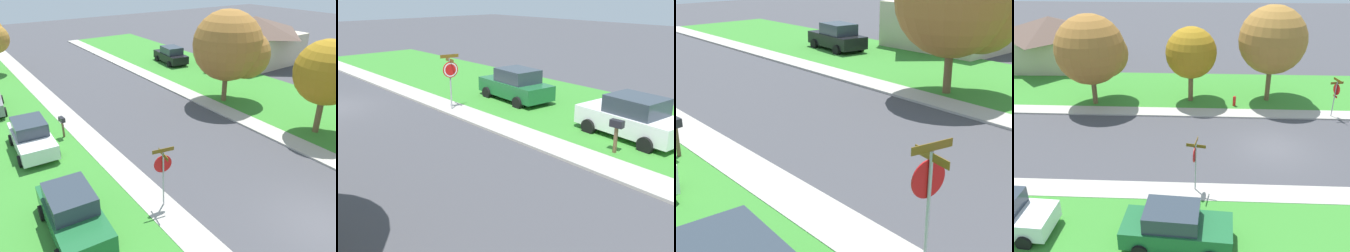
% 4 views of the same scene
% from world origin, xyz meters
% --- Properties ---
extents(ground_plane, '(120.00, 120.00, 0.00)m').
position_xyz_m(ground_plane, '(0.00, 0.00, 0.00)').
color(ground_plane, '#424247').
extents(sidewalk_east, '(1.40, 56.00, 0.10)m').
position_xyz_m(sidewalk_east, '(4.70, 12.00, 0.05)').
color(sidewalk_east, '#ADA89E').
rests_on(sidewalk_east, ground).
extents(lawn_east, '(8.00, 56.00, 0.08)m').
position_xyz_m(lawn_east, '(9.40, 12.00, 0.04)').
color(lawn_east, '#38842D').
rests_on(lawn_east, ground).
extents(sidewalk_west, '(1.40, 56.00, 0.10)m').
position_xyz_m(sidewalk_west, '(-4.70, 12.00, 0.05)').
color(sidewalk_west, '#ADA89E').
rests_on(sidewalk_west, ground).
extents(stop_sign_near_corner, '(0.90, 0.90, 2.77)m').
position_xyz_m(stop_sign_near_corner, '(4.48, -4.72, 1.88)').
color(stop_sign_near_corner, '#9E9EA3').
rests_on(stop_sign_near_corner, ground).
extents(stop_sign_far_corner, '(0.91, 0.91, 2.77)m').
position_xyz_m(stop_sign_far_corner, '(-4.52, 4.58, 1.89)').
color(stop_sign_far_corner, '#9E9EA3').
rests_on(stop_sign_far_corner, ground).
extents(car_green_near_corner, '(2.26, 4.41, 1.76)m').
position_xyz_m(car_green_near_corner, '(-8.13, 5.26, 0.87)').
color(car_green_near_corner, '#1E6033').
rests_on(car_green_near_corner, ground).
extents(tree_sidewalk_near, '(5.30, 4.93, 6.60)m').
position_xyz_m(tree_sidewalk_near, '(6.30, 11.97, 3.97)').
color(tree_sidewalk_near, brown).
rests_on(tree_sidewalk_near, ground).
extents(tree_across_left, '(4.00, 3.72, 5.61)m').
position_xyz_m(tree_across_left, '(7.14, 4.94, 3.62)').
color(tree_across_left, brown).
rests_on(tree_across_left, ground).
extents(tree_sidewalk_far, '(5.23, 4.87, 7.09)m').
position_xyz_m(tree_sidewalk_far, '(7.57, -0.89, 4.50)').
color(tree_sidewalk_far, brown).
rests_on(tree_sidewalk_far, ground).
extents(house_right_setback, '(9.23, 8.07, 4.60)m').
position_xyz_m(house_right_setback, '(16.35, 19.01, 2.38)').
color(house_right_setback, beige).
rests_on(house_right_setback, ground).
extents(fire_hydrant, '(0.38, 0.22, 0.83)m').
position_xyz_m(fire_hydrant, '(6.03, 1.86, 0.44)').
color(fire_hydrant, red).
rests_on(fire_hydrant, ground).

